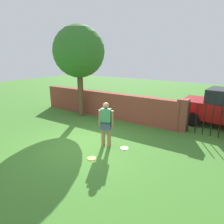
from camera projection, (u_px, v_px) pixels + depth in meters
ground_plane at (83, 146)px, 7.40m from camera, size 40.00×40.00×0.00m
brick_wall at (105, 104)px, 10.85m from camera, size 7.95×0.50×1.30m
tree at (79, 52)px, 10.15m from camera, size 2.58×2.58×4.63m
person at (106, 122)px, 7.15m from camera, size 0.52×0.33×1.62m
fence_gate at (208, 119)px, 8.18m from camera, size 2.48×0.44×1.40m
frisbee_yellow at (124, 148)px, 7.20m from camera, size 0.27×0.27×0.02m
frisbee_orange at (92, 158)px, 6.49m from camera, size 0.27×0.27×0.02m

